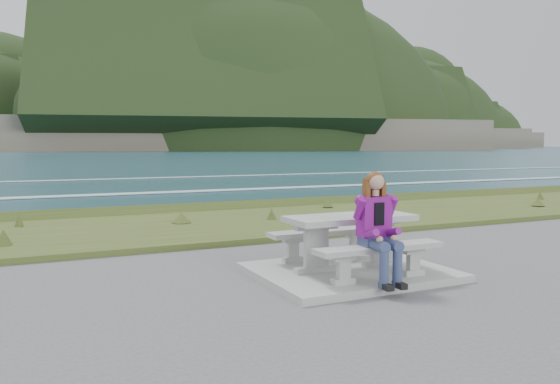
{
  "coord_description": "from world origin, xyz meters",
  "views": [
    {
      "loc": [
        -4.09,
        -6.37,
        1.83
      ],
      "look_at": [
        -0.51,
        1.2,
        1.1
      ],
      "focal_mm": 35.0,
      "sensor_mm": 36.0,
      "label": 1
    }
  ],
  "objects_px": {
    "bench_landward": "(380,253)",
    "seated_woman": "(380,242)",
    "picnic_table": "(350,227)",
    "bench_seaward": "(325,236)"
  },
  "relations": [
    {
      "from": "bench_landward",
      "to": "seated_woman",
      "type": "xyz_separation_m",
      "value": [
        -0.09,
        -0.13,
        0.16
      ]
    },
    {
      "from": "picnic_table",
      "to": "seated_woman",
      "type": "bearing_deg",
      "value": -96.22
    },
    {
      "from": "picnic_table",
      "to": "seated_woman",
      "type": "relative_size",
      "value": 1.29
    },
    {
      "from": "bench_seaward",
      "to": "seated_woman",
      "type": "bearing_deg",
      "value": -93.39
    },
    {
      "from": "bench_landward",
      "to": "bench_seaward",
      "type": "relative_size",
      "value": 1.0
    },
    {
      "from": "picnic_table",
      "to": "bench_seaward",
      "type": "bearing_deg",
      "value": 90.0
    },
    {
      "from": "picnic_table",
      "to": "bench_landward",
      "type": "height_order",
      "value": "picnic_table"
    },
    {
      "from": "bench_landward",
      "to": "bench_seaward",
      "type": "bearing_deg",
      "value": 90.0
    },
    {
      "from": "picnic_table",
      "to": "bench_seaward",
      "type": "relative_size",
      "value": 1.0
    },
    {
      "from": "picnic_table",
      "to": "bench_seaward",
      "type": "distance_m",
      "value": 0.74
    }
  ]
}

